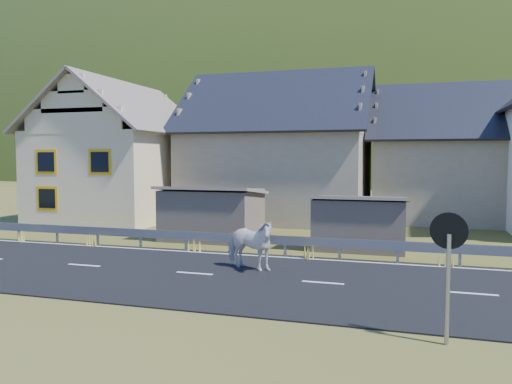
% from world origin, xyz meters
% --- Properties ---
extents(ground, '(160.00, 160.00, 0.00)m').
position_xyz_m(ground, '(0.00, 0.00, 0.00)').
color(ground, '#464A15').
rests_on(ground, ground).
extents(road, '(60.00, 7.00, 0.04)m').
position_xyz_m(road, '(0.00, 0.00, 0.02)').
color(road, black).
rests_on(road, ground).
extents(lane_markings, '(60.00, 6.60, 0.01)m').
position_xyz_m(lane_markings, '(0.00, 0.00, 0.04)').
color(lane_markings, silver).
rests_on(lane_markings, road).
extents(guardrail, '(28.10, 0.09, 0.75)m').
position_xyz_m(guardrail, '(-0.00, 3.68, 0.56)').
color(guardrail, '#93969B').
rests_on(guardrail, ground).
extents(shed_left, '(4.30, 3.30, 2.40)m').
position_xyz_m(shed_left, '(-2.00, 6.50, 1.10)').
color(shed_left, '#6B5C50').
rests_on(shed_left, ground).
extents(shed_right, '(3.80, 2.90, 2.20)m').
position_xyz_m(shed_right, '(4.50, 6.00, 1.00)').
color(shed_right, '#6B5C50').
rests_on(shed_right, ground).
extents(house_cream, '(7.80, 9.80, 8.30)m').
position_xyz_m(house_cream, '(-10.00, 12.00, 4.36)').
color(house_cream, beige).
rests_on(house_cream, ground).
extents(house_stone_a, '(10.80, 9.80, 8.90)m').
position_xyz_m(house_stone_a, '(-1.00, 15.00, 4.63)').
color(house_stone_a, gray).
rests_on(house_stone_a, ground).
extents(house_stone_b, '(9.80, 8.80, 8.10)m').
position_xyz_m(house_stone_b, '(9.00, 17.00, 4.24)').
color(house_stone_b, gray).
rests_on(house_stone_b, ground).
extents(mountain, '(440.00, 280.00, 260.00)m').
position_xyz_m(mountain, '(5.00, 180.00, -20.00)').
color(mountain, '#283713').
rests_on(mountain, ground).
extents(conifer_patch, '(76.00, 50.00, 28.00)m').
position_xyz_m(conifer_patch, '(-55.00, 110.00, 6.00)').
color(conifer_patch, black).
rests_on(conifer_patch, ground).
extents(horse, '(1.42, 2.13, 1.65)m').
position_xyz_m(horse, '(1.45, 1.02, 0.86)').
color(horse, silver).
rests_on(horse, road).
extents(traffic_mirror, '(0.71, 0.26, 2.58)m').
position_xyz_m(traffic_mirror, '(7.04, -3.84, 1.89)').
color(traffic_mirror, '#93969B').
rests_on(traffic_mirror, ground).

